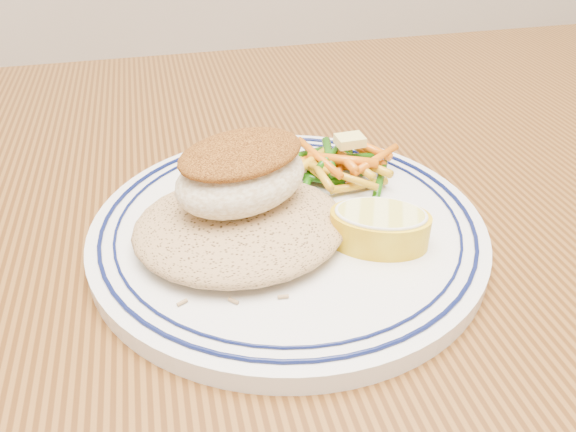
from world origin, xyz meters
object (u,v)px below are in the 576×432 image
(dining_table, at_px, (329,309))
(fish_fillet, at_px, (241,172))
(vegetable_pile, at_px, (337,164))
(rice_pilaf, at_px, (240,222))
(lemon_wedge, at_px, (380,226))
(plate, at_px, (288,227))

(dining_table, distance_m, fish_fillet, 0.18)
(fish_fillet, xyz_separation_m, vegetable_pile, (0.09, 0.05, -0.03))
(dining_table, bearing_deg, rice_pilaf, -161.64)
(fish_fillet, bearing_deg, dining_table, 10.82)
(lemon_wedge, bearing_deg, rice_pilaf, 162.84)
(plate, bearing_deg, vegetable_pile, 43.75)
(plate, height_order, vegetable_pile, vegetable_pile)
(vegetable_pile, height_order, lemon_wedge, vegetable_pile)
(rice_pilaf, height_order, vegetable_pile, same)
(plate, height_order, lemon_wedge, lemon_wedge)
(plate, bearing_deg, rice_pilaf, -161.25)
(fish_fillet, xyz_separation_m, lemon_wedge, (0.09, -0.04, -0.03))
(dining_table, bearing_deg, lemon_wedge, -75.60)
(fish_fillet, relative_size, vegetable_pile, 1.09)
(dining_table, height_order, vegetable_pile, vegetable_pile)
(plate, xyz_separation_m, fish_fillet, (-0.03, -0.00, 0.05))
(lemon_wedge, bearing_deg, vegetable_pile, 90.33)
(lemon_wedge, bearing_deg, plate, 143.19)
(rice_pilaf, height_order, lemon_wedge, rice_pilaf)
(dining_table, relative_size, vegetable_pile, 13.87)
(vegetable_pile, distance_m, lemon_wedge, 0.09)
(rice_pilaf, bearing_deg, vegetable_pile, 35.23)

